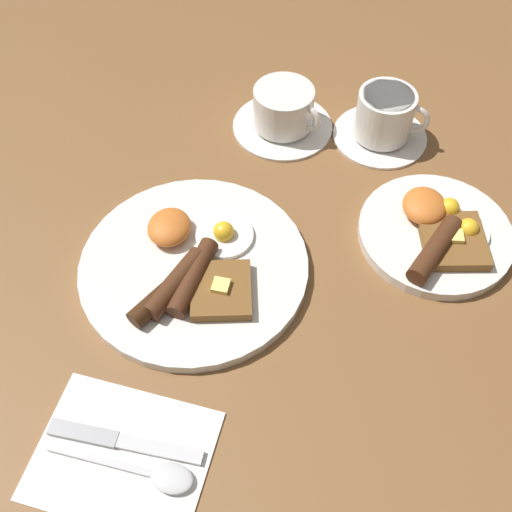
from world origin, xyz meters
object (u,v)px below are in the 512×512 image
Objects in this scene: spoon at (155,474)px; breakfast_plate_far at (438,231)px; breakfast_plate_near at (193,266)px; teacup_far at (384,119)px; knife at (116,440)px; teacup_near at (284,112)px.

breakfast_plate_far is at bearing 56.21° from spoon.
breakfast_plate_near is at bearing -71.83° from breakfast_plate_far.
teacup_far is at bearing 141.37° from breakfast_plate_near.
knife is at bearing 155.32° from spoon.
breakfast_plate_near is 0.29m from teacup_near.
teacup_near is at bearing -129.33° from breakfast_plate_far.
teacup_near reaches higher than breakfast_plate_near.
teacup_far reaches higher than breakfast_plate_far.
breakfast_plate_near is 1.43× the size of breakfast_plate_far.
knife is at bearing -46.06° from breakfast_plate_far.
knife is at bearing -8.66° from breakfast_plate_near.
breakfast_plate_near is 1.72× the size of knife.
breakfast_plate_near is 0.32m from breakfast_plate_far.
knife is (0.51, -0.26, -0.03)m from teacup_far.
breakfast_plate_far reaches higher than spoon.
breakfast_plate_far is 0.46m from spoon.
teacup_far is at bearing 73.91° from spoon.
knife is 0.06m from spoon.
knife is (0.32, -0.34, -0.01)m from breakfast_plate_far.
spoon is (0.54, -0.21, -0.03)m from teacup_far.
breakfast_plate_near is at bearing 98.69° from spoon.
teacup_near is 0.54m from spoon.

